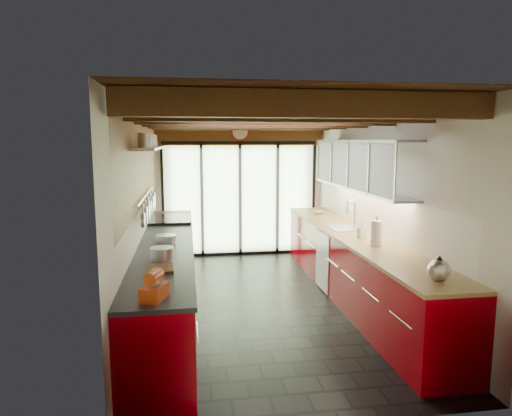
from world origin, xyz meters
The scene contains 18 objects.
ground centered at (0.00, 0.00, 0.00)m, with size 5.50×5.50×0.00m, color black.
room_shell centered at (0.00, 0.00, 1.65)m, with size 5.50×5.50×5.50m.
ceiling_beams centered at (0.00, 0.38, 2.46)m, with size 3.14×5.06×4.90m.
glass_door centered at (0.00, 2.69, 1.66)m, with size 2.95×0.10×2.90m.
left_counter centered at (-1.28, 0.00, 0.46)m, with size 0.68×5.00×0.92m.
range_stove centered at (-1.28, 1.45, 0.47)m, with size 0.66×0.90×0.97m.
right_counter centered at (1.27, 0.00, 0.46)m, with size 0.68×5.00×0.92m.
sink_assembly centered at (1.29, 0.40, 0.96)m, with size 0.45×0.52×0.43m.
upper_cabinets_right centered at (1.43, 0.30, 1.85)m, with size 0.34×3.00×3.00m.
left_wall_fixtures centered at (-1.47, 0.25, 1.80)m, with size 0.28×2.60×0.96m.
stand_mixer centered at (-1.27, -2.24, 1.02)m, with size 0.24×0.31×0.25m.
pot_large centered at (-1.27, -1.09, 1.00)m, with size 0.24×0.24×0.15m, color silver.
pot_small centered at (-1.27, -0.16, 0.97)m, with size 0.25×0.25×0.10m, color silver.
cutting_board centered at (-1.27, -1.41, 0.93)m, with size 0.24×0.33×0.03m, color brown.
kettle centered at (1.27, -2.13, 1.03)m, with size 0.22×0.26×0.25m.
paper_towel centered at (1.27, -0.73, 1.07)m, with size 0.16×0.16×0.37m.
soap_bottle centered at (1.27, -0.25, 1.02)m, with size 0.09×0.09×0.20m, color silver.
bowl centered at (1.27, 1.76, 0.94)m, with size 0.19×0.19×0.05m, color silver.
Camera 1 is at (-0.99, -5.87, 2.19)m, focal length 32.00 mm.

